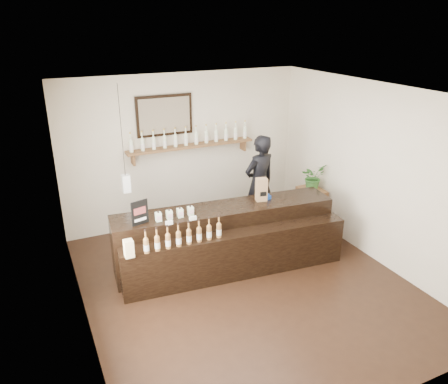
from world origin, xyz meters
name	(u,v)px	position (x,y,z in m)	size (l,w,h in m)	color
ground	(245,284)	(0.00, 0.00, 0.00)	(5.00, 5.00, 0.00)	black
room_shell	(247,176)	(0.00, 0.00, 1.70)	(5.00, 5.00, 5.00)	beige
back_wall_decor	(178,133)	(-0.15, 2.37, 1.76)	(2.66, 0.96, 1.69)	brown
counter	(228,240)	(-0.02, 0.57, 0.45)	(3.50, 1.24, 1.13)	black
promo_sign	(140,213)	(-1.34, 0.66, 1.15)	(0.25, 0.08, 0.36)	black
paper_bag	(261,190)	(0.63, 0.69, 1.15)	(0.19, 0.16, 0.37)	#956D48
tape_dispenser	(268,197)	(0.74, 0.68, 1.01)	(0.13, 0.08, 0.11)	#1844A9
side_cabinet	(310,208)	(2.00, 1.21, 0.37)	(0.38, 0.52, 0.75)	brown
potted_plant	(313,177)	(2.00, 1.21, 0.99)	(0.43, 0.37, 0.47)	#356C2B
shopkeeper	(259,177)	(1.08, 1.55, 1.01)	(0.73, 0.48, 2.02)	black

